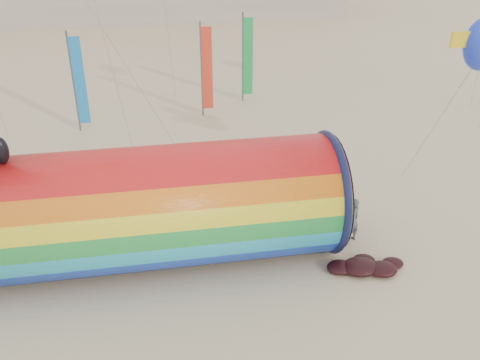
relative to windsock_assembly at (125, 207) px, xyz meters
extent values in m
plane|color=#CCB58C|center=(3.36, -0.86, -2.11)|extent=(160.00, 160.00, 0.00)
cylinder|color=red|center=(0.01, 0.00, -0.11)|extent=(13.77, 4.01, 4.01)
torus|color=#0F1438|center=(6.76, 0.00, -0.11)|extent=(0.28, 4.21, 4.21)
cylinder|color=black|center=(6.92, 0.00, -0.11)|extent=(0.07, 3.97, 3.97)
ellipsoid|color=black|center=(-3.25, -0.11, 2.30)|extent=(0.41, 0.41, 0.83)
imported|color=#4D4D53|center=(7.72, -0.12, -1.26)|extent=(0.73, 0.61, 1.70)
ellipsoid|color=black|center=(7.37, -1.93, -1.91)|extent=(1.17, 0.99, 0.41)
ellipsoid|color=black|center=(8.07, -2.13, -1.94)|extent=(0.99, 0.84, 0.34)
ellipsoid|color=black|center=(6.77, -1.78, -1.96)|extent=(0.91, 0.77, 0.32)
ellipsoid|color=black|center=(7.67, -1.53, -1.98)|extent=(0.78, 0.66, 0.27)
ellipsoid|color=black|center=(8.57, -1.83, -1.99)|extent=(0.73, 0.62, 0.25)
cylinder|color=#59595E|center=(-2.63, 12.09, 0.49)|extent=(0.10, 0.10, 5.20)
cube|color=#1C82D4|center=(-2.32, 12.09, 0.54)|extent=(0.56, 0.06, 4.50)
cylinder|color=#59595E|center=(3.99, 13.18, 0.49)|extent=(0.10, 0.10, 5.20)
cube|color=red|center=(4.30, 13.18, 0.54)|extent=(0.56, 0.06, 4.50)
cylinder|color=#59595E|center=(6.63, 15.21, 0.49)|extent=(0.10, 0.10, 5.20)
cube|color=green|center=(6.94, 15.21, 0.54)|extent=(0.56, 0.06, 4.50)
camera|label=1|loc=(1.05, -15.08, 8.75)|focal=40.00mm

